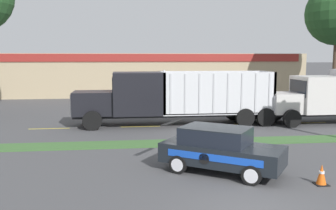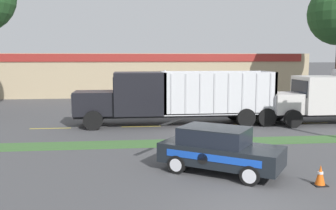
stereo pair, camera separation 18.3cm
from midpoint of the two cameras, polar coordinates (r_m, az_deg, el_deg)
name	(u,v)px [view 2 (the right image)]	position (r m, az deg, el deg)	size (l,w,h in m)	color
ground_plane	(249,207)	(11.21, 12.72, -14.86)	(600.00, 600.00, 0.00)	#474749
grass_verge	(197,142)	(18.58, 4.65, -5.70)	(120.00, 1.47, 0.06)	#3D6633
centre_line_3	(50,128)	(23.31, -17.27, -3.41)	(2.40, 0.14, 0.01)	yellow
centre_line_4	(141,126)	(22.91, -3.87, -3.28)	(2.40, 0.14, 0.01)	yellow
centre_line_5	(227,125)	(23.76, 9.27, -2.98)	(2.40, 0.14, 0.01)	yellow
centre_line_6	(309,123)	(25.74, 20.94, -2.58)	(2.40, 0.14, 0.01)	yellow
dump_truck_lead	(156,98)	(23.14, -1.69, 1.04)	(12.30, 2.82, 3.44)	black
rally_car	(219,149)	(13.86, 8.15, -6.68)	(4.62, 4.00, 1.70)	black
traffic_cone	(320,175)	(13.51, 22.56, -9.86)	(0.42, 0.42, 0.69)	black
store_building_backdrop	(132,73)	(45.02, -5.33, 4.83)	(38.18, 12.10, 4.61)	tan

